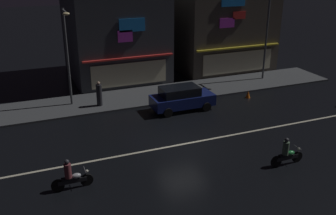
{
  "coord_description": "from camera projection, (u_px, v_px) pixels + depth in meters",
  "views": [
    {
      "loc": [
        -8.04,
        -17.74,
        9.92
      ],
      "look_at": [
        0.24,
        2.8,
        1.18
      ],
      "focal_mm": 41.22,
      "sensor_mm": 36.0,
      "label": 1
    }
  ],
  "objects": [
    {
      "name": "motorcycle_lead",
      "position": [
        287.0,
        154.0,
        19.41
      ],
      "size": [
        1.9,
        0.6,
        1.52
      ],
      "rotation": [
        0.0,
        0.0,
        3.17
      ],
      "color": "black",
      "rests_on": "ground"
    },
    {
      "name": "streetlamp_mid",
      "position": [
        269.0,
        31.0,
        31.31
      ],
      "size": [
        0.44,
        1.64,
        6.95
      ],
      "color": "#47494C",
      "rests_on": "sidewalk_far"
    },
    {
      "name": "motorcycle_following",
      "position": [
        71.0,
        177.0,
        17.39
      ],
      "size": [
        1.9,
        0.6,
        1.52
      ],
      "rotation": [
        0.0,
        0.0,
        3.11
      ],
      "color": "black",
      "rests_on": "ground"
    },
    {
      "name": "storefront_center_block",
      "position": [
        114.0,
        25.0,
        32.67
      ],
      "size": [
        7.57,
        8.78,
        8.9
      ],
      "color": "#383A3F",
      "rests_on": "ground"
    },
    {
      "name": "storefront_left_block",
      "position": [
        216.0,
        19.0,
        36.1
      ],
      "size": [
        8.45,
        8.8,
        8.84
      ],
      "color": "#4C443A",
      "rests_on": "ground"
    },
    {
      "name": "traffic_cone",
      "position": [
        248.0,
        94.0,
        28.76
      ],
      "size": [
        0.36,
        0.36,
        0.55
      ],
      "primitive_type": "cone",
      "color": "orange",
      "rests_on": "ground"
    },
    {
      "name": "pedestrian_on_sidewalk",
      "position": [
        99.0,
        95.0,
        26.73
      ],
      "size": [
        0.39,
        0.39,
        1.74
      ],
      "rotation": [
        0.0,
        0.0,
        4.08
      ],
      "color": "#232328",
      "rests_on": "sidewalk_far"
    },
    {
      "name": "sidewalk_far",
      "position": [
        138.0,
        97.0,
        28.81
      ],
      "size": [
        32.66,
        4.05,
        0.14
      ],
      "primitive_type": "cube",
      "color": "#424447",
      "rests_on": "ground"
    },
    {
      "name": "parked_car_near_kerb",
      "position": [
        182.0,
        98.0,
        26.33
      ],
      "size": [
        4.3,
        1.98,
        1.67
      ],
      "rotation": [
        0.0,
        0.0,
        3.14
      ],
      "color": "navy",
      "rests_on": "ground"
    },
    {
      "name": "ground_plane",
      "position": [
        183.0,
        144.0,
        21.74
      ],
      "size": [
        140.0,
        140.0,
        0.0
      ],
      "primitive_type": "plane",
      "color": "black"
    },
    {
      "name": "lane_divider_stripe",
      "position": [
        183.0,
        144.0,
        21.74
      ],
      "size": [
        31.02,
        0.16,
        0.01
      ],
      "primitive_type": "cube",
      "color": "beige",
      "rests_on": "ground"
    },
    {
      "name": "streetlamp_west",
      "position": [
        67.0,
        50.0,
        25.64
      ],
      "size": [
        0.44,
        1.64,
        6.62
      ],
      "color": "#47494C",
      "rests_on": "sidewalk_far"
    }
  ]
}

